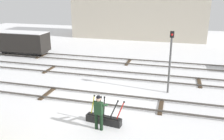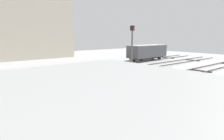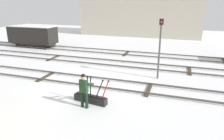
{
  "view_description": "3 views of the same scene",
  "coord_description": "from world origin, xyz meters",
  "px_view_note": "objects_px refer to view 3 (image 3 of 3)",
  "views": [
    {
      "loc": [
        4.04,
        -12.41,
        6.15
      ],
      "look_at": [
        0.09,
        2.21,
        1.2
      ],
      "focal_mm": 38.58,
      "sensor_mm": 36.0,
      "label": 1
    },
    {
      "loc": [
        -6.46,
        -7.81,
        3.1
      ],
      "look_at": [
        1.27,
        1.53,
        0.95
      ],
      "focal_mm": 30.09,
      "sensor_mm": 36.0,
      "label": 2
    },
    {
      "loc": [
        5.02,
        -11.25,
        4.91
      ],
      "look_at": [
        1.01,
        0.79,
        0.74
      ],
      "focal_mm": 33.27,
      "sensor_mm": 36.0,
      "label": 3
    }
  ],
  "objects_px": {
    "rail_worker": "(84,89)",
    "signal_post": "(160,43)",
    "freight_car_near_switch": "(33,35)",
    "switch_lever_frame": "(91,98)"
  },
  "relations": [
    {
      "from": "rail_worker",
      "to": "freight_car_near_switch",
      "type": "bearing_deg",
      "value": 144.09
    },
    {
      "from": "rail_worker",
      "to": "signal_post",
      "type": "distance_m",
      "value": 6.13
    },
    {
      "from": "switch_lever_frame",
      "to": "signal_post",
      "type": "bearing_deg",
      "value": 66.33
    },
    {
      "from": "rail_worker",
      "to": "signal_post",
      "type": "height_order",
      "value": "signal_post"
    },
    {
      "from": "freight_car_near_switch",
      "to": "signal_post",
      "type": "bearing_deg",
      "value": -22.23
    },
    {
      "from": "switch_lever_frame",
      "to": "freight_car_near_switch",
      "type": "height_order",
      "value": "freight_car_near_switch"
    },
    {
      "from": "rail_worker",
      "to": "freight_car_near_switch",
      "type": "height_order",
      "value": "freight_car_near_switch"
    },
    {
      "from": "switch_lever_frame",
      "to": "freight_car_near_switch",
      "type": "bearing_deg",
      "value": 145.68
    },
    {
      "from": "rail_worker",
      "to": "freight_car_near_switch",
      "type": "xyz_separation_m",
      "value": [
        -11.81,
        11.22,
        0.37
      ]
    },
    {
      "from": "freight_car_near_switch",
      "to": "rail_worker",
      "type": "bearing_deg",
      "value": -43.55
    }
  ]
}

